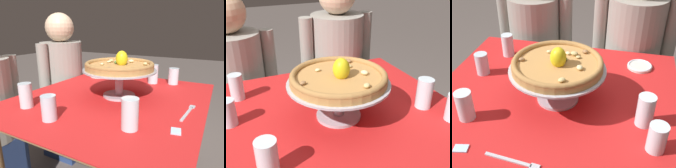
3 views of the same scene
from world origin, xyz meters
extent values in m
cylinder|color=olive|center=(-0.45, 0.40, 0.36)|extent=(0.06, 0.06, 0.72)
cylinder|color=olive|center=(0.45, 0.40, 0.36)|extent=(0.06, 0.06, 0.72)
cube|color=olive|center=(0.00, 0.00, 0.73)|extent=(1.03, 0.91, 0.02)
cube|color=red|center=(0.00, 0.00, 0.74)|extent=(1.07, 0.95, 0.00)
cylinder|color=#B7B7C1|center=(0.02, -0.03, 0.75)|extent=(0.18, 0.18, 0.01)
cylinder|color=#B7B7C1|center=(0.02, -0.03, 0.82)|extent=(0.04, 0.04, 0.13)
cylinder|color=#B7B7C1|center=(0.02, -0.03, 0.89)|extent=(0.39, 0.39, 0.01)
cylinder|color=#BC8447|center=(0.02, -0.03, 0.91)|extent=(0.37, 0.37, 0.02)
torus|color=#A6743E|center=(0.02, -0.03, 0.93)|extent=(0.37, 0.37, 0.02)
ellipsoid|color=beige|center=(-0.03, 0.05, 0.93)|extent=(0.02, 0.02, 0.01)
ellipsoid|color=beige|center=(0.05, 0.05, 0.93)|extent=(0.03, 0.03, 0.01)
ellipsoid|color=tan|center=(0.07, -0.15, 0.93)|extent=(0.04, 0.04, 0.02)
ellipsoid|color=tan|center=(0.10, 0.03, 0.93)|extent=(0.02, 0.02, 0.01)
ellipsoid|color=beige|center=(0.12, -0.05, 0.93)|extent=(0.03, 0.04, 0.02)
ellipsoid|color=#4C7533|center=(0.04, 0.00, 0.93)|extent=(0.04, 0.04, 0.02)
ellipsoid|color=#996B42|center=(-0.12, -0.04, 0.93)|extent=(0.03, 0.03, 0.01)
ellipsoid|color=#996B42|center=(0.12, 0.08, 0.93)|extent=(0.03, 0.03, 0.01)
ellipsoid|color=tan|center=(0.07, 0.05, 0.93)|extent=(0.03, 0.03, 0.02)
ellipsoid|color=yellow|center=(0.03, -0.04, 0.95)|extent=(0.09, 0.09, 0.08)
cylinder|color=silver|center=(0.42, -0.23, 0.80)|extent=(0.07, 0.07, 0.11)
cylinder|color=silver|center=(0.42, -0.23, 0.77)|extent=(0.06, 0.06, 0.05)
cylinder|color=silver|center=(0.38, -0.10, 0.81)|extent=(0.07, 0.07, 0.13)
cylinder|color=silver|center=(0.38, -0.10, 0.77)|extent=(0.06, 0.06, 0.05)
cylinder|color=silver|center=(-0.38, 0.09, 0.80)|extent=(0.06, 0.06, 0.11)
cylinder|color=silver|center=(-0.38, 0.09, 0.77)|extent=(0.05, 0.05, 0.05)
cylinder|color=silver|center=(-0.29, -0.23, 0.81)|extent=(0.07, 0.07, 0.12)
cylinder|color=silver|center=(-0.29, -0.23, 0.78)|extent=(0.06, 0.06, 0.07)
cylinder|color=silver|center=(-0.33, 0.29, 0.80)|extent=(0.06, 0.06, 0.12)
cylinder|color=silver|center=(-0.33, 0.29, 0.78)|extent=(0.05, 0.05, 0.07)
cylinder|color=silver|center=(0.36, 0.32, 0.75)|extent=(0.12, 0.12, 0.01)
torus|color=white|center=(0.36, 0.32, 0.76)|extent=(0.12, 0.12, 0.01)
cube|color=#B7B7C1|center=(-0.06, -0.40, 0.75)|extent=(0.17, 0.03, 0.01)
cube|color=#B7B7C1|center=(0.04, -0.41, 0.75)|extent=(0.03, 0.03, 0.01)
cube|color=silver|center=(-0.24, -0.39, 0.75)|extent=(0.06, 0.04, 0.00)
cube|color=navy|center=(-0.31, 0.69, 0.23)|extent=(0.29, 0.33, 0.46)
cylinder|color=gray|center=(-0.31, 0.69, 0.70)|extent=(0.33, 0.33, 0.48)
cylinder|color=gray|center=(-0.52, 0.69, 0.74)|extent=(0.08, 0.08, 0.41)
cylinder|color=gray|center=(-0.11, 0.70, 0.74)|extent=(0.08, 0.08, 0.41)
cube|color=navy|center=(0.31, 0.65, 0.23)|extent=(0.29, 0.33, 0.47)
cylinder|color=gray|center=(0.31, 0.65, 0.74)|extent=(0.33, 0.33, 0.53)
cylinder|color=gray|center=(0.11, 0.64, 0.78)|extent=(0.08, 0.08, 0.45)
cylinder|color=gray|center=(0.52, 0.65, 0.78)|extent=(0.08, 0.08, 0.45)
camera|label=1|loc=(-0.93, -0.50, 1.11)|focal=32.42mm
camera|label=2|loc=(-0.35, -0.86, 1.34)|focal=42.90mm
camera|label=3|loc=(0.28, -1.01, 1.52)|focal=47.70mm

